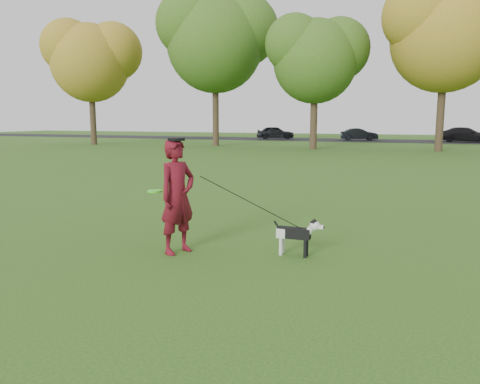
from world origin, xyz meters
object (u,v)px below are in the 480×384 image
at_px(car_mid, 359,134).
at_px(car_right, 466,135).
at_px(man, 177,196).
at_px(car_left, 275,133).
at_px(dog, 298,232).

bearing_deg(car_mid, car_right, -105.14).
height_order(man, car_right, man).
bearing_deg(car_mid, car_left, 74.86).
relative_size(man, car_left, 0.47).
bearing_deg(man, car_right, 11.08).
xyz_separation_m(man, car_right, (7.20, 40.14, -0.22)).
relative_size(car_left, car_right, 0.85).
height_order(car_mid, car_right, car_right).
height_order(dog, car_mid, car_mid).
bearing_deg(car_left, man, 178.93).
bearing_deg(car_left, car_right, -105.81).
xyz_separation_m(car_left, car_right, (17.76, 0.00, 0.00)).
bearing_deg(car_left, car_mid, -105.81).
bearing_deg(dog, car_right, 82.25).
bearing_deg(car_right, car_left, 96.23).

